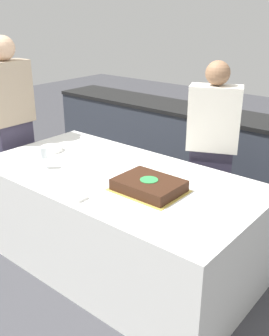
% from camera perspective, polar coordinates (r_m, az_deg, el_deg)
% --- Properties ---
extents(ground_plane, '(14.00, 14.00, 0.00)m').
position_cam_1_polar(ground_plane, '(3.34, -2.47, -13.25)').
color(ground_plane, '#424247').
extents(back_counter, '(4.40, 0.58, 0.92)m').
position_cam_1_polar(back_counter, '(4.35, 12.13, 1.85)').
color(back_counter, '#333842').
rests_on(back_counter, ground_plane).
extents(dining_table, '(2.19, 1.14, 0.78)m').
position_cam_1_polar(dining_table, '(3.13, -2.59, -7.46)').
color(dining_table, silver).
rests_on(dining_table, ground_plane).
extents(cake, '(0.48, 0.37, 0.08)m').
position_cam_1_polar(cake, '(2.68, 2.11, -2.54)').
color(cake, gold).
rests_on(cake, dining_table).
extents(plate_stack, '(0.19, 0.19, 0.04)m').
position_cam_1_polar(plate_stack, '(3.51, -11.95, 2.74)').
color(plate_stack, white).
rests_on(plate_stack, dining_table).
extents(wine_glass, '(0.06, 0.06, 0.17)m').
position_cam_1_polar(wine_glass, '(3.11, -13.10, 2.06)').
color(wine_glass, white).
rests_on(wine_glass, dining_table).
extents(side_plate_near_cake, '(0.18, 0.18, 0.00)m').
position_cam_1_polar(side_plate_near_cake, '(2.88, 6.94, -1.67)').
color(side_plate_near_cake, white).
rests_on(side_plate_near_cake, dining_table).
extents(side_plate_right_edge, '(0.18, 0.18, 0.00)m').
position_cam_1_polar(side_plate_right_edge, '(2.47, 13.90, -6.51)').
color(side_plate_right_edge, white).
rests_on(side_plate_right_edge, dining_table).
extents(utensil_pile, '(0.16, 0.09, 0.02)m').
position_cam_1_polar(utensil_pile, '(2.63, -8.56, -4.08)').
color(utensil_pile, white).
rests_on(utensil_pile, dining_table).
extents(person_cutting_cake, '(0.46, 0.36, 1.57)m').
position_cam_1_polar(person_cutting_cake, '(3.36, 11.10, 2.05)').
color(person_cutting_cake, '#383347').
rests_on(person_cutting_cake, ground_plane).
extents(person_seated_left, '(0.22, 0.42, 1.72)m').
position_cam_1_polar(person_seated_left, '(3.88, -17.33, 5.67)').
color(person_seated_left, '#383347').
rests_on(person_seated_left, ground_plane).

